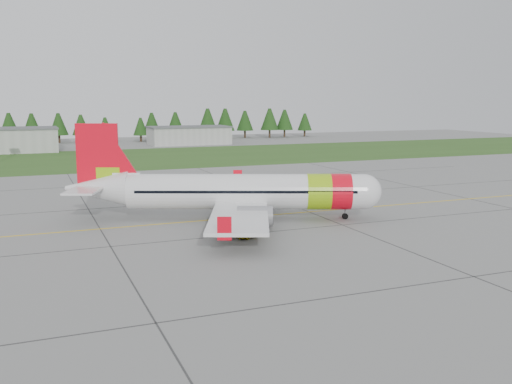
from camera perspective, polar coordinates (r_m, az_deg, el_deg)
name	(u,v)px	position (r m, az deg, el deg)	size (l,w,h in m)	color
ground	(258,233)	(59.16, 0.24, -4.11)	(320.00, 320.00, 0.00)	gray
aircraft	(239,192)	(65.41, -1.76, 0.01)	(34.66, 32.92, 11.00)	silver
follow_me_car	(250,219)	(56.92, -0.56, -2.76)	(1.47, 1.25, 3.66)	yellow
service_van	(109,165)	(102.80, -14.51, 2.62)	(1.64, 1.55, 4.71)	silver
grass_strip	(127,158)	(137.71, -12.79, 3.31)	(320.00, 50.00, 0.03)	#30561E
taxi_guideline	(232,218)	(66.46, -2.37, -2.62)	(120.00, 0.25, 0.02)	gold
hangar_east	(189,136)	(177.91, -6.72, 5.59)	(24.00, 12.00, 5.20)	#A8A8A3
treeline	(98,127)	(192.72, -15.56, 6.31)	(160.00, 8.00, 10.00)	#1C3F14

